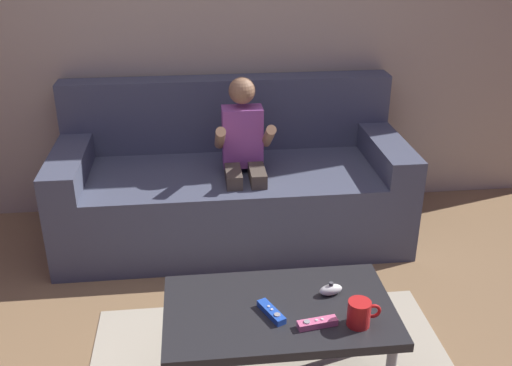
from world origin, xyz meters
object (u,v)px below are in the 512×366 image
couch (232,185)px  game_remote_pink_far_corner (317,323)px  coffee_mug (360,313)px  person_seated_on_couch (244,156)px  nunchuk_white (331,290)px  game_remote_blue_near_edge (271,312)px  coffee_table (279,317)px

couch → game_remote_pink_far_corner: size_ratio=13.25×
coffee_mug → person_seated_on_couch: bearing=102.5°
nunchuk_white → game_remote_pink_far_corner: nunchuk_white is taller
game_remote_blue_near_edge → game_remote_pink_far_corner: (0.15, -0.08, 0.00)m
coffee_mug → nunchuk_white: bearing=107.3°
couch → coffee_table: (0.08, -1.31, 0.08)m
person_seated_on_couch → coffee_table: person_seated_on_couch is taller
game_remote_blue_near_edge → nunchuk_white: size_ratio=1.46×
nunchuk_white → game_remote_blue_near_edge: bearing=-157.5°
coffee_table → game_remote_pink_far_corner: size_ratio=5.77×
couch → nunchuk_white: (0.28, -1.26, 0.14)m
nunchuk_white → coffee_table: bearing=-164.0°
person_seated_on_couch → nunchuk_white: (0.22, -1.08, -0.11)m
couch → coffee_table: bearing=-86.6°
coffee_table → game_remote_blue_near_edge: 0.08m
coffee_table → nunchuk_white: bearing=16.0°
couch → game_remote_pink_far_corner: 1.45m
person_seated_on_couch → coffee_table: 1.15m
coffee_table → game_remote_pink_far_corner: (0.11, -0.12, 0.06)m
coffee_table → coffee_mug: size_ratio=7.03×
person_seated_on_couch → nunchuk_white: person_seated_on_couch is taller
person_seated_on_couch → game_remote_pink_far_corner: size_ratio=6.55×
coffee_table → nunchuk_white: (0.20, 0.06, 0.06)m
coffee_mug → coffee_table: bearing=154.2°
couch → game_remote_pink_far_corner: bearing=-82.4°
nunchuk_white → game_remote_pink_far_corner: 0.20m
game_remote_pink_far_corner → nunchuk_white: bearing=63.5°
couch → game_remote_blue_near_edge: (0.04, -1.35, 0.13)m
couch → person_seated_on_couch: 0.31m
person_seated_on_couch → coffee_mug: bearing=-77.5°
game_remote_blue_near_edge → nunchuk_white: bearing=22.5°
couch → person_seated_on_couch: (0.06, -0.18, 0.25)m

